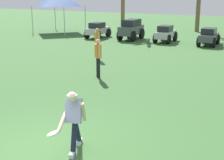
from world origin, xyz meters
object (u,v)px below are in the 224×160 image
Objects in this scene: parked_car_slot_b at (131,29)px; parked_car_slot_d at (209,36)px; parked_car_slot_c at (165,34)px; teammate_midfield at (97,40)px; parked_car_slot_a at (98,30)px; teammate_near_sideline at (98,55)px; frisbee_thrower at (74,118)px; frisbee_in_flight at (53,133)px.

parked_car_slot_d is at bearing -0.63° from parked_car_slot_b.
parked_car_slot_c is 1.00× the size of parked_car_slot_d.
teammate_midfield is 0.70× the size of parked_car_slot_a.
teammate_near_sideline is at bearing -60.34° from teammate_midfield.
parked_car_slot_b is at bearing -179.37° from parked_car_slot_c.
frisbee_thrower is at bearing -62.50° from parked_car_slot_a.
teammate_near_sideline is 3.83m from teammate_midfield.
frisbee_in_flight is at bearing -88.46° from parked_car_slot_d.
frisbee_thrower is 0.91× the size of teammate_midfield.
frisbee_in_flight is 18.72m from parked_car_slot_a.
parked_car_slot_c is at bearing 178.27° from parked_car_slot_d.
parked_car_slot_a is 5.03m from parked_car_slot_c.
teammate_midfield reaches higher than parked_car_slot_c.
frisbee_thrower is at bearing 94.90° from frisbee_in_flight.
teammate_near_sideline is at bearing 112.19° from frisbee_in_flight.
teammate_near_sideline is 0.70× the size of parked_car_slot_a.
frisbee_in_flight is 0.20× the size of teammate_near_sideline.
teammate_near_sideline reaches higher than parked_car_slot_a.
teammate_midfield is 0.66× the size of parked_car_slot_b.
parked_car_slot_b is at bearing 179.37° from parked_car_slot_d.
parked_car_slot_a is (-5.56, 9.94, -0.38)m from teammate_near_sideline.
parked_car_slot_b reaches higher than parked_car_slot_c.
parked_car_slot_a is at bearing -176.73° from parked_car_slot_c.
frisbee_in_flight is at bearing -78.96° from parked_car_slot_c.
frisbee_in_flight is 0.14× the size of parked_car_slot_a.
frisbee_in_flight is at bearing -63.52° from parked_car_slot_a.
teammate_midfield is at bearing 114.75° from frisbee_in_flight.
frisbee_in_flight is 0.14× the size of parked_car_slot_c.
parked_car_slot_a is 2.55m from parked_car_slot_b.
frisbee_thrower is 4.53× the size of frisbee_in_flight.
teammate_midfield reaches higher than frisbee_thrower.
teammate_midfield is (-1.90, 3.33, 0.00)m from teammate_near_sideline.
parked_car_slot_d is at bearing 77.09° from teammate_near_sideline.
parked_car_slot_d is (-0.46, 16.95, -0.23)m from frisbee_in_flight.
teammate_midfield is 0.70× the size of parked_car_slot_c.
frisbee_in_flight is 0.20× the size of teammate_midfield.
parked_car_slot_d is (-0.38, 16.09, -0.23)m from frisbee_thrower.
frisbee_thrower is 6.54m from teammate_near_sideline.
parked_car_slot_a is 1.00× the size of parked_car_slot_c.
frisbee_in_flight is 0.14× the size of parked_car_slot_d.
frisbee_in_flight is 17.36m from parked_car_slot_c.
teammate_near_sideline reaches higher than frisbee_in_flight.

